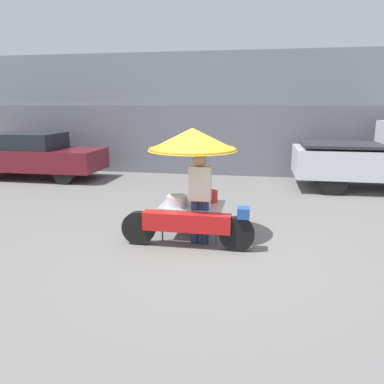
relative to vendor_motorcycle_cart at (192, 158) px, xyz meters
The scene contains 5 objects.
ground_plane 1.62m from the vendor_motorcycle_cart, 53.20° to the right, with size 36.00×36.00×0.00m, color slate.
shopfront_building 7.42m from the vendor_motorcycle_cart, 87.18° to the left, with size 28.00×2.06×4.16m.
vendor_motorcycle_cart is the anchor object (origin of this frame).
vendor_person 0.67m from the vendor_motorcycle_cart, 53.15° to the right, with size 0.38×0.22×1.62m.
parked_car 7.83m from the vendor_motorcycle_cart, 142.70° to the left, with size 4.45×1.74×1.51m.
Camera 1 is at (0.82, -6.08, 2.47)m, focal length 35.00 mm.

